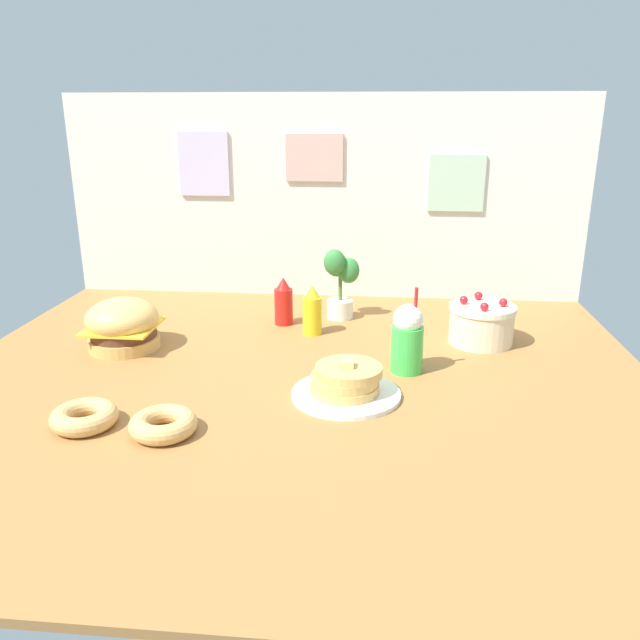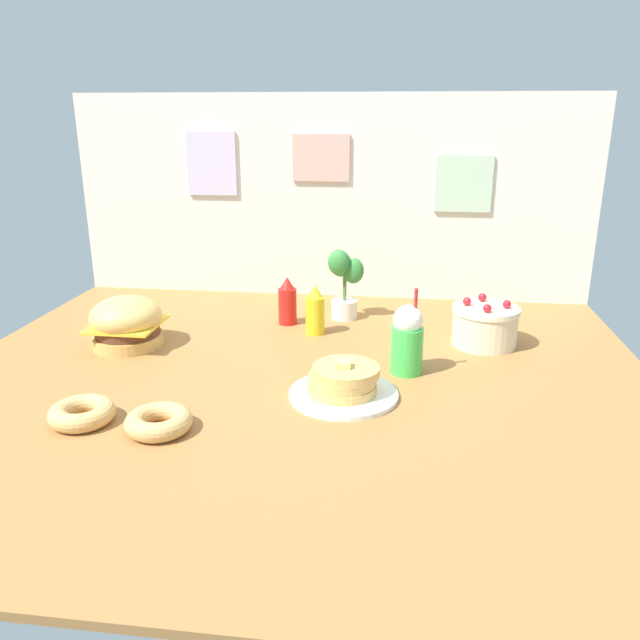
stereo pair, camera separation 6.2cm
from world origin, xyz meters
name	(u,v)px [view 2 (the right image)]	position (x,y,z in m)	size (l,w,h in m)	color
ground_plane	(292,385)	(0.00, 0.00, -0.01)	(2.15, 1.89, 0.02)	#9E6B38
back_wall	(330,197)	(0.00, 0.94, 0.42)	(2.15, 0.04, 0.83)	silver
burger	(126,323)	(-0.60, 0.22, 0.08)	(0.24, 0.24, 0.17)	#DBA859
pancake_stack	(343,384)	(0.16, -0.08, 0.04)	(0.31, 0.31, 0.11)	white
layer_cake	(485,325)	(0.59, 0.39, 0.07)	(0.22, 0.22, 0.16)	beige
ketchup_bottle	(287,302)	(-0.11, 0.53, 0.08)	(0.07, 0.07, 0.18)	red
mustard_bottle	(315,311)	(0.01, 0.43, 0.08)	(0.07, 0.07, 0.18)	yellow
cream_soda_cup	(407,340)	(0.33, 0.11, 0.11)	(0.10, 0.10, 0.27)	green
donut_pink_glaze	(82,413)	(-0.49, -0.32, 0.03)	(0.17, 0.17, 0.05)	tan
donut_chocolate	(159,421)	(-0.28, -0.34, 0.03)	(0.17, 0.17, 0.05)	tan
potted_plant	(344,281)	(0.09, 0.62, 0.15)	(0.13, 0.10, 0.27)	white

